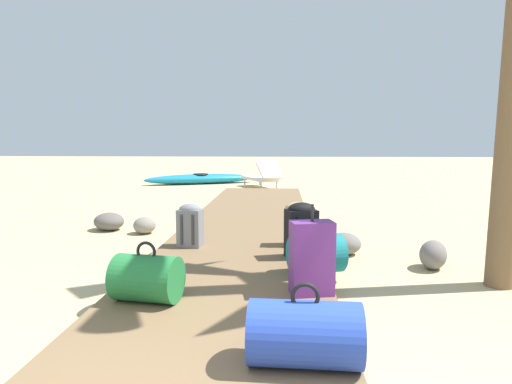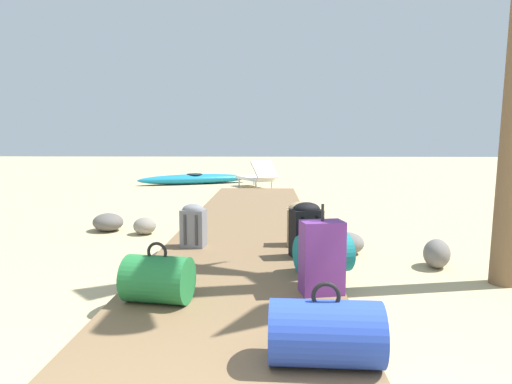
{
  "view_description": "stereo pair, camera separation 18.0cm",
  "coord_description": "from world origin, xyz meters",
  "px_view_note": "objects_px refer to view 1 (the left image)",
  "views": [
    {
      "loc": [
        0.49,
        -0.81,
        1.34
      ],
      "look_at": [
        0.11,
        5.89,
        0.55
      ],
      "focal_mm": 31.13,
      "sensor_mm": 36.0,
      "label": 1
    },
    {
      "loc": [
        0.31,
        -0.82,
        1.34
      ],
      "look_at": [
        0.11,
        5.89,
        0.55
      ],
      "focal_mm": 31.13,
      "sensor_mm": 36.0,
      "label": 2
    }
  ],
  "objects_px": {
    "duffel_bag_blue": "(305,334)",
    "lounge_chair": "(263,176)",
    "duffel_bag_green": "(147,278)",
    "backpack_grey": "(190,224)",
    "backpack_tan": "(298,223)",
    "kayak": "(201,179)",
    "duffel_bag_teal": "(316,254)",
    "suitcase_purple": "(312,258)",
    "backpack_black": "(301,229)"
  },
  "relations": [
    {
      "from": "backpack_tan",
      "to": "kayak",
      "type": "bearing_deg",
      "value": 108.13
    },
    {
      "from": "backpack_grey",
      "to": "lounge_chair",
      "type": "bearing_deg",
      "value": 85.55
    },
    {
      "from": "kayak",
      "to": "backpack_tan",
      "type": "bearing_deg",
      "value": -71.87
    },
    {
      "from": "backpack_black",
      "to": "lounge_chair",
      "type": "distance_m",
      "value": 7.64
    },
    {
      "from": "duffel_bag_blue",
      "to": "duffel_bag_teal",
      "type": "relative_size",
      "value": 1.11
    },
    {
      "from": "backpack_black",
      "to": "backpack_grey",
      "type": "relative_size",
      "value": 1.16
    },
    {
      "from": "backpack_grey",
      "to": "backpack_black",
      "type": "bearing_deg",
      "value": -17.89
    },
    {
      "from": "backpack_black",
      "to": "backpack_tan",
      "type": "relative_size",
      "value": 1.14
    },
    {
      "from": "duffel_bag_blue",
      "to": "lounge_chair",
      "type": "bearing_deg",
      "value": 93.76
    },
    {
      "from": "duffel_bag_green",
      "to": "lounge_chair",
      "type": "bearing_deg",
      "value": 86.63
    },
    {
      "from": "duffel_bag_blue",
      "to": "duffel_bag_teal",
      "type": "height_order",
      "value": "same"
    },
    {
      "from": "duffel_bag_teal",
      "to": "lounge_chair",
      "type": "bearing_deg",
      "value": 95.97
    },
    {
      "from": "backpack_grey",
      "to": "kayak",
      "type": "relative_size",
      "value": 0.15
    },
    {
      "from": "duffel_bag_green",
      "to": "kayak",
      "type": "relative_size",
      "value": 0.16
    },
    {
      "from": "backpack_grey",
      "to": "kayak",
      "type": "bearing_deg",
      "value": 99.49
    },
    {
      "from": "duffel_bag_teal",
      "to": "backpack_grey",
      "type": "distance_m",
      "value": 1.72
    },
    {
      "from": "backpack_black",
      "to": "duffel_bag_green",
      "type": "distance_m",
      "value": 1.88
    },
    {
      "from": "duffel_bag_teal",
      "to": "kayak",
      "type": "xyz_separation_m",
      "value": [
        -2.79,
        9.24,
        -0.11
      ]
    },
    {
      "from": "duffel_bag_teal",
      "to": "duffel_bag_blue",
      "type": "bearing_deg",
      "value": -96.54
    },
    {
      "from": "suitcase_purple",
      "to": "duffel_bag_blue",
      "type": "bearing_deg",
      "value": -95.67
    },
    {
      "from": "backpack_tan",
      "to": "kayak",
      "type": "relative_size",
      "value": 0.16
    },
    {
      "from": "duffel_bag_teal",
      "to": "kayak",
      "type": "bearing_deg",
      "value": 106.82
    },
    {
      "from": "duffel_bag_green",
      "to": "lounge_chair",
      "type": "relative_size",
      "value": 0.33
    },
    {
      "from": "lounge_chair",
      "to": "backpack_grey",
      "type": "bearing_deg",
      "value": -94.45
    },
    {
      "from": "suitcase_purple",
      "to": "duffel_bag_green",
      "type": "distance_m",
      "value": 1.33
    },
    {
      "from": "duffel_bag_teal",
      "to": "lounge_chair",
      "type": "height_order",
      "value": "lounge_chair"
    },
    {
      "from": "backpack_tan",
      "to": "backpack_grey",
      "type": "bearing_deg",
      "value": -174.25
    },
    {
      "from": "backpack_black",
      "to": "duffel_bag_green",
      "type": "height_order",
      "value": "backpack_black"
    },
    {
      "from": "suitcase_purple",
      "to": "duffel_bag_green",
      "type": "xyz_separation_m",
      "value": [
        -1.3,
        -0.24,
        -0.12
      ]
    },
    {
      "from": "backpack_black",
      "to": "backpack_tan",
      "type": "bearing_deg",
      "value": 91.38
    },
    {
      "from": "backpack_black",
      "to": "lounge_chair",
      "type": "xyz_separation_m",
      "value": [
        -0.74,
        7.6,
        -0.07
      ]
    },
    {
      "from": "backpack_tan",
      "to": "duffel_bag_teal",
      "type": "bearing_deg",
      "value": -83.26
    },
    {
      "from": "suitcase_purple",
      "to": "backpack_grey",
      "type": "distance_m",
      "value": 2.05
    },
    {
      "from": "backpack_grey",
      "to": "lounge_chair",
      "type": "height_order",
      "value": "lounge_chair"
    },
    {
      "from": "backpack_grey",
      "to": "kayak",
      "type": "distance_m",
      "value": 8.37
    },
    {
      "from": "backpack_tan",
      "to": "lounge_chair",
      "type": "distance_m",
      "value": 7.09
    },
    {
      "from": "duffel_bag_green",
      "to": "duffel_bag_teal",
      "type": "height_order",
      "value": "duffel_bag_teal"
    },
    {
      "from": "kayak",
      "to": "backpack_grey",
      "type": "bearing_deg",
      "value": -80.51
    },
    {
      "from": "kayak",
      "to": "duffel_bag_teal",
      "type": "bearing_deg",
      "value": -73.18
    },
    {
      "from": "backpack_black",
      "to": "backpack_grey",
      "type": "height_order",
      "value": "backpack_black"
    },
    {
      "from": "backpack_black",
      "to": "suitcase_purple",
      "type": "xyz_separation_m",
      "value": [
        0.03,
        -1.15,
        -0.01
      ]
    },
    {
      "from": "backpack_black",
      "to": "kayak",
      "type": "xyz_separation_m",
      "value": [
        -2.67,
        8.67,
        -0.24
      ]
    },
    {
      "from": "duffel_bag_green",
      "to": "backpack_tan",
      "type": "height_order",
      "value": "backpack_tan"
    },
    {
      "from": "duffel_bag_green",
      "to": "backpack_grey",
      "type": "xyz_separation_m",
      "value": [
        -0.03,
        1.81,
        0.08
      ]
    },
    {
      "from": "duffel_bag_teal",
      "to": "backpack_tan",
      "type": "bearing_deg",
      "value": 96.74
    },
    {
      "from": "duffel_bag_green",
      "to": "lounge_chair",
      "type": "xyz_separation_m",
      "value": [
        0.53,
        8.99,
        0.06
      ]
    },
    {
      "from": "duffel_bag_green",
      "to": "backpack_grey",
      "type": "bearing_deg",
      "value": 90.91
    },
    {
      "from": "backpack_black",
      "to": "duffel_bag_blue",
      "type": "xyz_separation_m",
      "value": [
        -0.08,
        -2.32,
        -0.13
      ]
    },
    {
      "from": "suitcase_purple",
      "to": "lounge_chair",
      "type": "height_order",
      "value": "suitcase_purple"
    },
    {
      "from": "lounge_chair",
      "to": "duffel_bag_green",
      "type": "bearing_deg",
      "value": -93.37
    }
  ]
}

